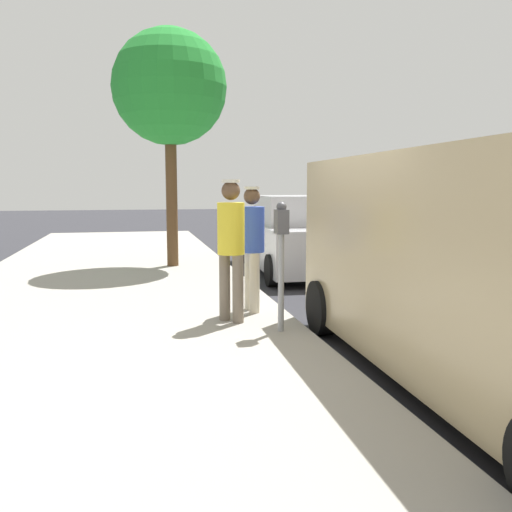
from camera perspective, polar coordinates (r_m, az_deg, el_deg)
The scene contains 8 objects.
ground_plane at distance 6.33m, azimuth 16.83°, elevation -10.07°, with size 80.00×80.00×0.00m, color #2D2D33.
sidewalk_slab at distance 5.57m, azimuth -17.23°, elevation -11.67°, with size 5.00×32.00×0.15m, color #9E998E.
parking_meter_near at distance 6.40m, azimuth 2.62°, elevation 1.24°, with size 0.14×0.18×1.52m.
pedestrian_in_blue at distance 7.46m, azimuth -0.43°, elevation 1.62°, with size 0.34×0.36×1.69m.
pedestrian_in_yellow at distance 6.87m, azimuth -2.59°, elevation 1.61°, with size 0.34×0.34×1.78m.
parked_van at distance 5.43m, azimuth 23.24°, elevation -0.69°, with size 2.24×5.25×2.15m.
parked_sedan_behind at distance 11.94m, azimuth 4.23°, elevation 1.90°, with size 2.11×4.48×1.65m.
street_tree at distance 12.09m, azimuth -8.90°, elevation 16.69°, with size 2.38×2.38×4.93m.
Camera 1 is at (3.00, 5.25, 1.84)m, focal length 38.80 mm.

